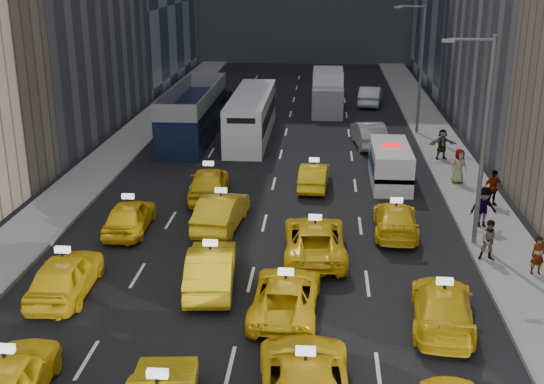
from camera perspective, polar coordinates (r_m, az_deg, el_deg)
The scene contains 33 objects.
sidewalk_west at distance 44.48m, azimuth -12.99°, elevation 3.12°, with size 3.00×90.00×0.15m, color gray.
sidewalk_east at distance 43.21m, azimuth 14.70°, elevation 2.52°, with size 3.00×90.00×0.15m, color gray.
curb_west at distance 44.07m, azimuth -11.19°, elevation 3.12°, with size 0.15×90.00×0.18m, color slate.
curb_east at distance 42.96m, azimuth 12.80°, elevation 2.60°, with size 0.15×90.00×0.18m, color slate.
streetlight_near at distance 29.41m, azimuth 17.15°, elevation 4.52°, with size 2.15×0.22×9.00m.
streetlight_far at distance 48.77m, azimuth 12.25°, elevation 10.36°, with size 2.15×0.22×9.00m.
taxi_4 at distance 20.81m, azimuth -21.14°, elevation -14.48°, with size 1.86×4.61×1.57m, color yellow.
taxi_6 at distance 19.49m, azimuth 2.79°, elevation -15.59°, with size 2.54×5.51×1.53m, color yellow.
taxi_8 at distance 26.34m, azimuth -16.91°, elevation -6.66°, with size 1.88×4.68×1.60m, color yellow.
taxi_9 at distance 25.88m, azimuth -5.12°, elevation -6.33°, with size 1.69×4.85×1.60m, color yellow.
taxi_10 at distance 24.06m, azimuth 1.16°, elevation -8.62°, with size 2.26×4.89×1.36m, color yellow.
taxi_11 at distance 23.97m, azimuth 14.07°, elevation -9.26°, with size 2.00×4.93×1.43m, color yellow.
taxi_12 at distance 31.63m, azimuth -11.85°, elevation -1.99°, with size 1.75×4.34×1.48m, color yellow.
taxi_13 at distance 31.52m, azimuth -4.25°, elevation -1.60°, with size 1.68×4.82×1.59m, color yellow.
taxi_14 at distance 28.45m, azimuth 3.60°, elevation -3.97°, with size 2.52×5.46×1.52m, color yellow.
taxi_15 at distance 31.28m, azimuth 10.29°, elevation -2.24°, with size 1.91×4.70×1.36m, color yellow.
taxi_16 at distance 35.36m, azimuth -5.30°, elevation 0.75°, with size 1.98×4.92×1.68m, color yellow.
taxi_17 at distance 36.97m, azimuth 3.53°, elevation 1.36°, with size 1.45×4.16×1.37m, color yellow.
nypd_van at distance 38.13m, azimuth 9.86°, elevation 2.21°, with size 2.23×5.39×2.29m.
double_decker at distance 47.52m, azimuth -6.57°, elevation 6.58°, with size 3.30×12.34×3.56m.
city_bus at distance 47.47m, azimuth -1.72°, elevation 6.39°, with size 3.29×12.09×3.09m.
box_truck at distance 56.02m, azimuth 4.68°, elevation 8.33°, with size 3.36×7.35×3.24m.
misc_car_0 at distance 45.76m, azimuth 8.09°, elevation 4.84°, with size 1.76×5.06×1.67m, color #929699.
misc_car_1 at distance 58.44m, azimuth -4.75°, elevation 7.93°, with size 2.49×5.40×1.50m, color black.
misc_car_2 at distance 61.96m, azimuth 4.55°, elevation 8.55°, with size 2.09×5.14×1.49m, color gray.
misc_car_3 at distance 59.98m, azimuth -1.04°, elevation 8.25°, with size 1.73×4.29×1.46m, color black.
misc_car_4 at distance 59.06m, azimuth 8.21°, elevation 7.98°, with size 1.73×4.95×1.63m, color #B3B7BB.
pedestrian_0 at distance 28.43m, azimuth 21.36°, elevation -4.96°, with size 0.57×0.37×1.56m, color gray.
pedestrian_1 at distance 29.04m, azimuth 17.80°, elevation -3.87°, with size 0.83×0.46×1.71m, color gray.
pedestrian_2 at distance 32.48m, azimuth 17.28°, elevation -1.22°, with size 1.23×0.51×1.90m, color gray.
pedestrian_3 at distance 35.49m, azimuth 17.99°, elevation 0.33°, with size 1.07×0.49×1.83m, color gray.
pedestrian_4 at distance 38.57m, azimuth 15.36°, elevation 2.11°, with size 0.93×0.51×1.91m, color gray.
pedestrian_5 at distance 43.05m, azimuth 14.04°, elevation 3.90°, with size 1.72×0.50×1.86m, color gray.
Camera 1 is at (2.65, -15.84, 11.79)m, focal length 45.00 mm.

